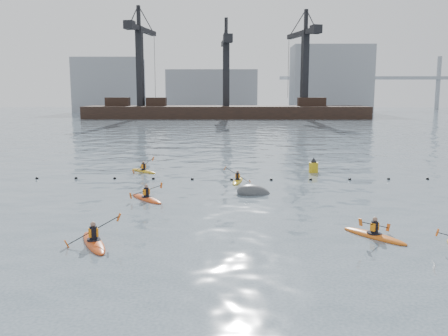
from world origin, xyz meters
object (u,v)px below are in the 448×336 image
Objects in this scene: kayaker_2 at (146,198)px; kayaker_0 at (94,241)px; mooring_buoy at (254,194)px; kayaker_5 at (144,171)px; kayaker_4 at (374,235)px; nav_buoy at (313,167)px; kayaker_3 at (238,181)px.

kayaker_0 is at bearing -134.67° from kayaker_2.
kayaker_5 is at bearing 135.59° from mooring_buoy.
kayaker_4 is at bearing -72.08° from kayaker_2.
kayaker_5 is (-1.24, 19.16, -0.01)m from kayaker_0.
kayaker_5 is 14.22m from nav_buoy.
kayaker_5 is 1.18× the size of mooring_buoy.
kayaker_0 reaches higher than kayaker_4.
kayaker_2 is at bearing -139.74° from nav_buoy.
kayaker_2 is 7.00m from mooring_buoy.
kayaker_3 is 4.33m from mooring_buoy.
kayaker_4 is (12.63, 1.12, -0.01)m from kayaker_0.
kayaker_0 is at bearing -125.76° from mooring_buoy.
kayaker_3 is 2.15× the size of nav_buoy.
mooring_buoy is at bearing -99.91° from kayaker_4.
kayaker_2 is 2.16× the size of nav_buoy.
mooring_buoy is at bearing -122.41° from nav_buoy.
kayaker_5 is at bearing 67.52° from kayaker_0.
mooring_buoy is at bearing 28.05° from kayaker_0.
mooring_buoy is (6.76, 1.80, -0.10)m from kayaker_2.
nav_buoy reaches higher than kayaker_2.
kayaker_0 reaches higher than kayaker_2.
kayaker_0 is 8.76m from kayaker_2.
nav_buoy is at bearing 29.51° from kayaker_0.
kayaker_4 is at bearing -98.94° from kayaker_5.
nav_buoy is (12.16, 10.30, 0.33)m from kayaker_2.
kayaker_0 is 23.02m from nav_buoy.
kayaker_5 is (-2.05, 10.44, -0.01)m from kayaker_2.
kayaker_0 reaches higher than kayaker_3.
kayaker_3 is (5.77, 6.01, -0.01)m from kayaker_2.
kayaker_3 is 7.70m from nav_buoy.
kayaker_4 is 2.17× the size of nav_buoy.
kayaker_3 is 0.99× the size of kayaker_4.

